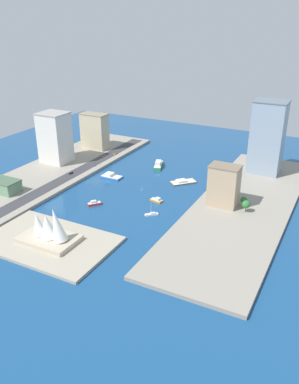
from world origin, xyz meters
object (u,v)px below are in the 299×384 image
barge_flat_brown (183,182)px  apartment_midrise_tan (224,186)px  taxi_yellow_cab (115,154)px  water_taxi_orange (157,200)px  terminal_long_green (4,186)px  office_block_beige (95,131)px  hotel_broad_white (55,138)px  traffic_light_waterfront (95,162)px  van_white (103,156)px  opera_landmark (49,230)px  tugboat_red (95,203)px  catamaran_blue (111,176)px  sailboat_small_white (152,214)px  suv_black (71,173)px  tower_tall_glass (267,137)px  ferry_green_doubledeck (158,165)px

barge_flat_brown → apartment_midrise_tan: (-46.47, 31.42, 17.68)m
taxi_yellow_cab → water_taxi_orange: bearing=138.5°
terminal_long_green → apartment_midrise_tan: size_ratio=0.85×
office_block_beige → terminal_long_green: office_block_beige is taller
water_taxi_orange → terminal_long_green: size_ratio=0.42×
hotel_broad_white → traffic_light_waterfront: size_ratio=7.53×
hotel_broad_white → van_white: 52.34m
apartment_midrise_tan → opera_landmark: bearing=51.0°
tugboat_red → taxi_yellow_cab: taxi_yellow_cab is taller
van_white → traffic_light_waterfront: 29.21m
catamaran_blue → taxi_yellow_cab: bearing=-62.0°
sailboat_small_white → catamaran_blue: size_ratio=0.49×
sailboat_small_white → taxi_yellow_cab: bearing=-46.7°
barge_flat_brown → traffic_light_waterfront: size_ratio=3.60×
apartment_midrise_tan → office_block_beige: bearing=-23.1°
water_taxi_orange → office_block_beige: size_ratio=0.30×
barge_flat_brown → hotel_broad_white: (130.41, 13.11, 26.12)m
suv_black → traffic_light_waterfront: traffic_light_waterfront is taller
terminal_long_green → tower_tall_glass: tower_tall_glass is taller
barge_flat_brown → traffic_light_waterfront: traffic_light_waterfront is taller
ferry_green_doubledeck → water_taxi_orange: bearing=115.3°
tugboat_red → sailboat_small_white: sailboat_small_white is taller
water_taxi_orange → sailboat_small_white: bearing=107.6°
water_taxi_orange → suv_black: 94.37m
tower_tall_glass → opera_landmark: tower_tall_glass is taller
hotel_broad_white → terminal_long_green: (-8.20, 77.67, -19.37)m
water_taxi_orange → van_white: size_ratio=2.67×
suv_black → tugboat_red: bearing=143.5°
sailboat_small_white → terminal_long_green: size_ratio=0.37×
terminal_long_green → hotel_broad_white: bearing=-84.0°
terminal_long_green → tower_tall_glass: bearing=-141.4°
ferry_green_doubledeck → van_white: ferry_green_doubledeck is taller
barge_flat_brown → sailboat_small_white: (-3.71, 67.80, -0.14)m
suv_black → van_white: (0.07, -53.64, -0.04)m
taxi_yellow_cab → opera_landmark: opera_landmark is taller
taxi_yellow_cab → opera_landmark: size_ratio=0.12×
hotel_broad_white → traffic_light_waterfront: 47.06m
tugboat_red → ferry_green_doubledeck: bearing=-94.1°
van_white → traffic_light_waterfront: (-9.07, 27.55, 3.46)m
tugboat_red → sailboat_small_white: (-47.57, -5.49, -0.52)m
sailboat_small_white → van_white: bearing=-40.9°
opera_landmark → sailboat_small_white: bearing=-121.3°
suv_black → terminal_long_green: bearing=66.3°
catamaran_blue → tugboat_red: bearing=109.7°
tugboat_red → hotel_broad_white: size_ratio=0.22×
barge_flat_brown → van_white: van_white is taller
suv_black → opera_landmark: 117.48m
water_taxi_orange → traffic_light_waterfront: (84.68, -37.20, 5.73)m
hotel_broad_white → traffic_light_waterfront: bearing=-172.7°
hotel_broad_white → suv_black: 45.66m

